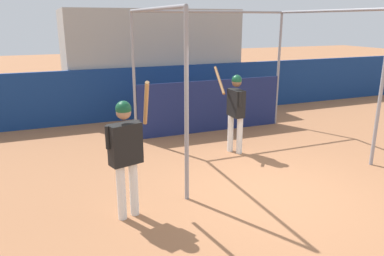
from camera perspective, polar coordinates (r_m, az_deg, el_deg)
ground_plane at (r=6.63m, az=11.49°, el=-9.76°), size 60.00×60.00×0.00m
outfield_wall at (r=11.46m, az=-4.43°, el=5.57°), size 24.00×0.12×1.53m
bleacher_section at (r=12.92m, az=-6.80°, el=10.45°), size 5.40×3.20×3.21m
batting_cage at (r=9.24m, az=4.50°, el=6.12°), size 4.13×3.51×3.09m
player_batter at (r=8.20m, az=6.63°, el=3.27°), size 0.50×0.88×1.87m
player_waiting at (r=5.46m, az=-10.02°, el=-3.09°), size 0.71×0.55×2.06m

